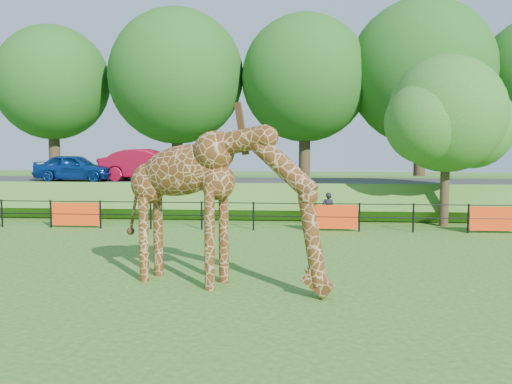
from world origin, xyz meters
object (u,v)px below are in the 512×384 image
car_red (148,165)px  tree_east (449,119)px  visitor (328,209)px  giraffe (223,206)px  car_blue (75,168)px

car_red → tree_east: (13.28, -4.25, 2.09)m
visitor → tree_east: (4.71, 0.47, 3.59)m
visitor → giraffe: bearing=72.5°
car_blue → tree_east: 17.36m
visitor → car_blue: bearing=-19.7°
car_red → giraffe: bearing=-155.3°
giraffe → car_blue: (-9.17, 13.68, 0.14)m
giraffe → tree_east: (7.63, 9.89, 2.35)m
giraffe → visitor: (2.92, 9.42, -1.25)m
visitor → tree_east: 5.94m
giraffe → tree_east: size_ratio=0.80×
car_red → visitor: 9.90m
visitor → tree_east: bearing=-174.6°
car_blue → tree_east: bearing=-100.5°
car_blue → car_red: 3.55m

